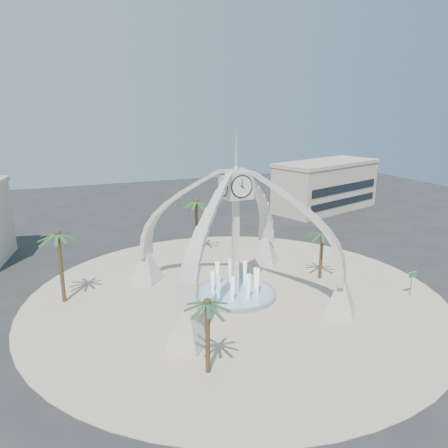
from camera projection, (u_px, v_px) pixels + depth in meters
name	position (u px, v px, depth m)	size (l,w,h in m)	color
ground	(235.00, 296.00, 42.67)	(140.00, 140.00, 0.00)	#282828
plaza	(235.00, 296.00, 42.66)	(40.00, 40.00, 0.06)	beige
clock_tower	(236.00, 232.00, 40.97)	(17.94, 17.94, 16.30)	silver
fountain	(235.00, 293.00, 42.59)	(8.00, 8.00, 3.62)	gray
building_ne	(326.00, 185.00, 77.58)	(21.87, 14.17, 8.60)	#C4B099
palm_east	(322.00, 233.00, 45.55)	(3.73, 3.73, 5.90)	brown
palm_west	(58.00, 234.00, 39.60)	(4.88, 4.88, 7.54)	brown
palm_north	(196.00, 202.00, 52.70)	(4.42, 4.42, 7.70)	brown
palm_south	(207.00, 303.00, 29.01)	(4.22, 4.22, 6.01)	brown
street_sign	(412.00, 278.00, 42.16)	(0.97, 0.08, 2.63)	slate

